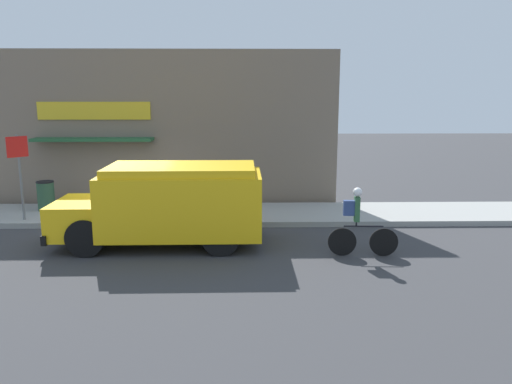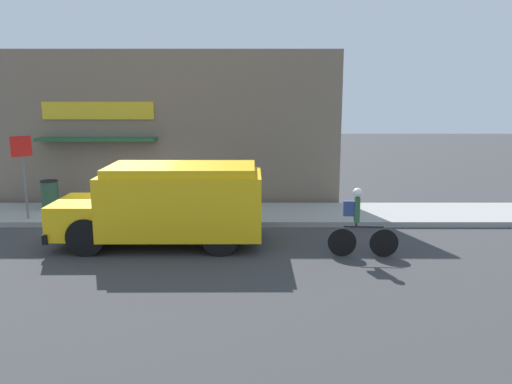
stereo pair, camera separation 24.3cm
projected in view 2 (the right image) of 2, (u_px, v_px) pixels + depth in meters
ground_plane at (130, 228)px, 14.54m from camera, size 70.00×70.00×0.00m
sidewalk at (140, 214)px, 15.82m from camera, size 28.00×2.65×0.16m
storefront at (147, 129)px, 16.98m from camera, size 13.06×0.86×5.29m
school_bus at (168, 203)px, 12.73m from camera, size 5.24×2.59×2.07m
cyclist at (357, 224)px, 11.83m from camera, size 1.68×0.22×1.67m
stop_sign_post at (21, 163)px, 14.61m from camera, size 0.45×0.45×2.52m
trash_bin at (48, 195)px, 16.05m from camera, size 0.54×0.54×0.94m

